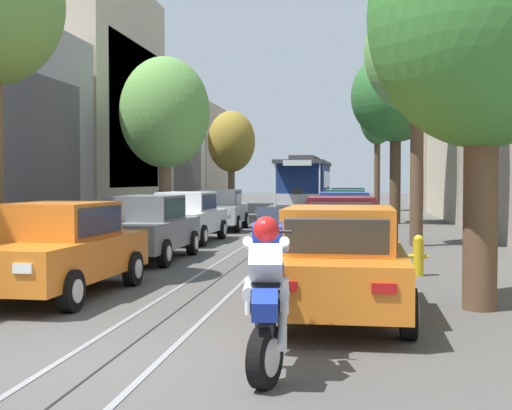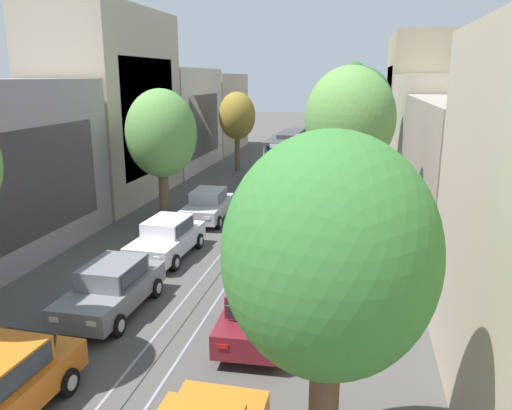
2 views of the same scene
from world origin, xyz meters
name	(u,v)px [view 1 (image 1 of 2)]	position (x,y,z in m)	size (l,w,h in m)	color
ground_plane	(286,229)	(0.00, 20.76, 0.00)	(160.00, 160.00, 0.00)	#4C4947
trolley_track_rails	(292,224)	(0.00, 23.95, 0.00)	(1.14, 59.89, 0.01)	gray
building_facade_left	(82,125)	(-9.60, 23.71, 4.47)	(5.51, 51.59, 10.92)	gray
building_facade_right	(503,130)	(9.32, 25.76, 4.22)	(4.98, 51.59, 10.69)	#BCAD93
parked_car_orange_near_left	(57,249)	(-2.35, 4.13, 0.80)	(2.12, 4.41, 1.58)	orange
parked_car_grey_second_left	(145,227)	(-2.43, 9.52, 0.80)	(2.04, 4.38, 1.58)	slate
parked_car_white_mid_left	(186,217)	(-2.59, 14.55, 0.80)	(2.11, 4.41, 1.58)	silver
parked_car_silver_fourth_left	(219,210)	(-2.55, 20.04, 0.80)	(2.10, 4.40, 1.58)	#B7B7BC
parked_car_orange_near_right	(340,262)	(2.42, 2.87, 0.80)	(2.05, 4.38, 1.58)	orange
parked_car_maroon_second_right	(340,231)	(2.33, 9.05, 0.80)	(2.10, 4.40, 1.58)	maroon
parked_car_blue_mid_right	(344,217)	(2.35, 15.00, 0.80)	(2.08, 4.40, 1.58)	#233D93
parked_car_green_fourth_right	(345,209)	(2.36, 21.07, 0.80)	(2.02, 4.37, 1.58)	#1E6038
parked_car_navy_fifth_right	(347,204)	(2.40, 26.89, 0.80)	(2.14, 4.42, 1.58)	#19234C
street_tree_kerb_left_second	(165,114)	(-4.43, 18.89, 4.47)	(3.42, 3.21, 6.62)	brown
street_tree_kerb_left_mid	(231,142)	(-4.44, 34.01, 4.20)	(2.80, 2.92, 6.05)	brown
street_tree_kerb_right_near	(483,19)	(4.51, 3.76, 4.37)	(3.43, 3.22, 6.41)	brown
street_tree_kerb_right_second	(418,55)	(4.50, 14.14, 5.65)	(3.13, 2.87, 7.53)	brown
street_tree_kerb_right_mid	(396,97)	(4.54, 25.03, 5.66)	(3.99, 4.05, 7.77)	#4C3826
street_tree_kerb_right_fourth	(377,113)	(4.21, 37.85, 6.14)	(2.35, 2.19, 8.32)	#4C3826
cable_car_trolley	(305,185)	(0.00, 32.89, 1.66)	(2.74, 9.16, 3.28)	navy
motorcycle_with_rider	(267,287)	(1.73, -0.17, 0.88)	(0.58, 1.89, 1.67)	black
fire_hydrant	(418,255)	(3.95, 7.49, 0.42)	(0.40, 0.22, 0.84)	gold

